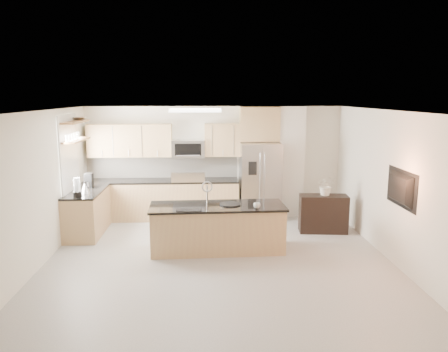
{
  "coord_description": "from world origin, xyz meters",
  "views": [
    {
      "loc": [
        -0.24,
        -7.04,
        2.85
      ],
      "look_at": [
        0.15,
        1.3,
        1.3
      ],
      "focal_mm": 35.0,
      "sensor_mm": 36.0,
      "label": 1
    }
  ],
  "objects_px": {
    "microwave": "(188,149)",
    "television": "(397,188)",
    "flower_vase": "(326,180)",
    "island": "(217,228)",
    "platter": "(230,204)",
    "cup": "(257,205)",
    "kettle": "(85,188)",
    "coffee_maker": "(89,181)",
    "range": "(189,199)",
    "credenza": "(323,214)",
    "bowl": "(79,118)",
    "blender": "(77,189)",
    "refrigerator": "(260,181)"
  },
  "relations": [
    {
      "from": "credenza",
      "to": "cup",
      "type": "bearing_deg",
      "value": -136.3
    },
    {
      "from": "credenza",
      "to": "bowl",
      "type": "distance_m",
      "value": 5.52
    },
    {
      "from": "television",
      "to": "platter",
      "type": "bearing_deg",
      "value": 70.16
    },
    {
      "from": "blender",
      "to": "microwave",
      "type": "bearing_deg",
      "value": 40.86
    },
    {
      "from": "blender",
      "to": "credenza",
      "type": "bearing_deg",
      "value": 5.63
    },
    {
      "from": "flower_vase",
      "to": "platter",
      "type": "bearing_deg",
      "value": -154.4
    },
    {
      "from": "range",
      "to": "bowl",
      "type": "height_order",
      "value": "bowl"
    },
    {
      "from": "range",
      "to": "coffee_maker",
      "type": "height_order",
      "value": "coffee_maker"
    },
    {
      "from": "refrigerator",
      "to": "coffee_maker",
      "type": "relative_size",
      "value": 5.95
    },
    {
      "from": "refrigerator",
      "to": "kettle",
      "type": "height_order",
      "value": "refrigerator"
    },
    {
      "from": "blender",
      "to": "flower_vase",
      "type": "height_order",
      "value": "flower_vase"
    },
    {
      "from": "refrigerator",
      "to": "coffee_maker",
      "type": "distance_m",
      "value": 3.82
    },
    {
      "from": "cup",
      "to": "blender",
      "type": "distance_m",
      "value": 3.46
    },
    {
      "from": "island",
      "to": "coffee_maker",
      "type": "relative_size",
      "value": 8.38
    },
    {
      "from": "blender",
      "to": "bowl",
      "type": "xyz_separation_m",
      "value": [
        -0.18,
        1.05,
        1.3
      ]
    },
    {
      "from": "island",
      "to": "platter",
      "type": "relative_size",
      "value": 6.5
    },
    {
      "from": "bowl",
      "to": "flower_vase",
      "type": "bearing_deg",
      "value": -6.03
    },
    {
      "from": "television",
      "to": "flower_vase",
      "type": "bearing_deg",
      "value": 17.22
    },
    {
      "from": "refrigerator",
      "to": "kettle",
      "type": "bearing_deg",
      "value": -161.06
    },
    {
      "from": "range",
      "to": "television",
      "type": "bearing_deg",
      "value": -41.64
    },
    {
      "from": "platter",
      "to": "blender",
      "type": "xyz_separation_m",
      "value": [
        -2.91,
        0.49,
        0.22
      ]
    },
    {
      "from": "blender",
      "to": "television",
      "type": "bearing_deg",
      "value": -14.56
    },
    {
      "from": "range",
      "to": "flower_vase",
      "type": "bearing_deg",
      "value": -21.86
    },
    {
      "from": "coffee_maker",
      "to": "flower_vase",
      "type": "xyz_separation_m",
      "value": [
        5.0,
        -0.44,
        0.04
      ]
    },
    {
      "from": "platter",
      "to": "coffee_maker",
      "type": "relative_size",
      "value": 1.29
    },
    {
      "from": "microwave",
      "to": "television",
      "type": "xyz_separation_m",
      "value": [
        3.51,
        -3.24,
        -0.28
      ]
    },
    {
      "from": "credenza",
      "to": "cup",
      "type": "distance_m",
      "value": 2.06
    },
    {
      "from": "platter",
      "to": "blender",
      "type": "bearing_deg",
      "value": 170.54
    },
    {
      "from": "microwave",
      "to": "platter",
      "type": "xyz_separation_m",
      "value": [
        0.84,
        -2.28,
        -0.76
      ]
    },
    {
      "from": "kettle",
      "to": "coffee_maker",
      "type": "bearing_deg",
      "value": 96.81
    },
    {
      "from": "platter",
      "to": "range",
      "type": "bearing_deg",
      "value": 111.21
    },
    {
      "from": "flower_vase",
      "to": "television",
      "type": "xyz_separation_m",
      "value": [
        0.61,
        -1.96,
        0.24
      ]
    },
    {
      "from": "television",
      "to": "cup",
      "type": "bearing_deg",
      "value": 72.39
    },
    {
      "from": "range",
      "to": "refrigerator",
      "type": "xyz_separation_m",
      "value": [
        1.66,
        -0.05,
        0.42
      ]
    },
    {
      "from": "refrigerator",
      "to": "blender",
      "type": "height_order",
      "value": "refrigerator"
    },
    {
      "from": "bowl",
      "to": "flower_vase",
      "type": "relative_size",
      "value": 0.57
    },
    {
      "from": "platter",
      "to": "flower_vase",
      "type": "height_order",
      "value": "flower_vase"
    },
    {
      "from": "credenza",
      "to": "refrigerator",
      "type": "bearing_deg",
      "value": 142.01
    },
    {
      "from": "range",
      "to": "bowl",
      "type": "bearing_deg",
      "value": -164.57
    },
    {
      "from": "microwave",
      "to": "television",
      "type": "distance_m",
      "value": 4.79
    },
    {
      "from": "television",
      "to": "kettle",
      "type": "bearing_deg",
      "value": 71.89
    },
    {
      "from": "range",
      "to": "blender",
      "type": "relative_size",
      "value": 2.97
    },
    {
      "from": "island",
      "to": "television",
      "type": "bearing_deg",
      "value": -19.9
    },
    {
      "from": "cup",
      "to": "platter",
      "type": "xyz_separation_m",
      "value": [
        -0.46,
        0.26,
        -0.04
      ]
    },
    {
      "from": "kettle",
      "to": "platter",
      "type": "bearing_deg",
      "value": -16.45
    },
    {
      "from": "cup",
      "to": "kettle",
      "type": "height_order",
      "value": "kettle"
    },
    {
      "from": "island",
      "to": "credenza",
      "type": "distance_m",
      "value": 2.47
    },
    {
      "from": "cup",
      "to": "platter",
      "type": "distance_m",
      "value": 0.54
    },
    {
      "from": "microwave",
      "to": "flower_vase",
      "type": "bearing_deg",
      "value": -23.94
    },
    {
      "from": "blender",
      "to": "bowl",
      "type": "bearing_deg",
      "value": 99.47
    }
  ]
}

